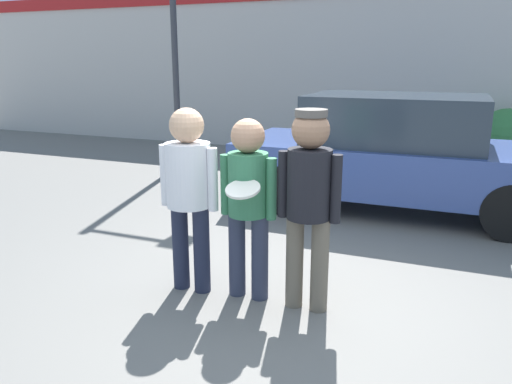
{
  "coord_description": "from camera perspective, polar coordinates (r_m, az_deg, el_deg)",
  "views": [
    {
      "loc": [
        1.31,
        -3.74,
        2.08
      ],
      "look_at": [
        -0.31,
        0.26,
        0.93
      ],
      "focal_mm": 35.0,
      "sensor_mm": 36.0,
      "label": 1
    }
  ],
  "objects": [
    {
      "name": "person_left",
      "position": [
        4.46,
        -7.7,
        0.94
      ],
      "size": [
        0.57,
        0.4,
        1.68
      ],
      "color": "#1E2338",
      "rests_on": "ground"
    },
    {
      "name": "shrub",
      "position": [
        10.66,
        26.68,
        5.34
      ],
      "size": [
        1.19,
        1.19,
        1.19
      ],
      "color": "#387A3D",
      "rests_on": "ground"
    },
    {
      "name": "person_middle_with_frisbee",
      "position": [
        4.29,
        -0.92,
        -0.37
      ],
      "size": [
        0.52,
        0.57,
        1.61
      ],
      "color": "#2D3347",
      "rests_on": "ground"
    },
    {
      "name": "person_right",
      "position": [
        4.08,
        6.07,
        -0.05
      ],
      "size": [
        0.53,
        0.36,
        1.71
      ],
      "color": "#665B4C",
      "rests_on": "ground"
    },
    {
      "name": "ground_plane",
      "position": [
        4.47,
        2.45,
        -12.82
      ],
      "size": [
        56.0,
        56.0,
        0.0
      ],
      "primitive_type": "plane",
      "color": "#66635E"
    },
    {
      "name": "storefront_building",
      "position": [
        11.38,
        15.82,
        13.28
      ],
      "size": [
        24.0,
        0.22,
        3.66
      ],
      "color": "beige",
      "rests_on": "ground"
    },
    {
      "name": "parked_car_near",
      "position": [
        7.29,
        15.91,
        4.26
      ],
      "size": [
        4.5,
        1.91,
        1.61
      ],
      "color": "#334784",
      "rests_on": "ground"
    }
  ]
}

